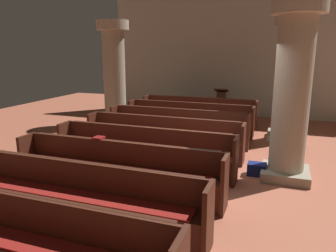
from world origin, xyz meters
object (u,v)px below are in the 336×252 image
Objects in this scene: pew_row_3 at (162,135)px; pillar_aisle_rear at (292,88)px; pew_row_1 at (189,117)px; lectern at (221,106)px; pew_row_0 at (198,110)px; pew_row_7 at (14,238)px; pillar_far_side at (114,71)px; pillar_aisle_side at (291,76)px; kneeler_box_navy at (257,169)px; pew_row_2 at (177,125)px; hymn_book at (99,138)px; pew_row_6 at (77,194)px; pew_row_5 at (116,167)px; pew_row_4 at (143,149)px.

pillar_aisle_rear reaches higher than pew_row_3.
pew_row_1 is 3.43× the size of lectern.
pew_row_0 is 4.86m from pillar_aisle_rear.
pew_row_7 is 1.13× the size of pillar_far_side.
kneeler_box_navy is at bearing -99.94° from pillar_aisle_side.
pew_row_2 is 1.13× the size of pillar_aisle_side.
kneeler_box_navy is at bearing 60.69° from pew_row_7.
hymn_book reaches higher than kneeler_box_navy.
kneeler_box_navy is at bearing 51.81° from pew_row_6.
lectern is at bearing 113.37° from pillar_aisle_rear.
pew_row_1 is 1.13× the size of pillar_far_side.
pew_row_1 is (0.00, -1.11, 0.00)m from pew_row_0.
pew_row_5 is 2.22m from pew_row_7.
pillar_aisle_rear is (2.70, -0.51, 1.24)m from pew_row_3.
pew_row_7 is at bearing -90.00° from pew_row_3.
pew_row_1 and pew_row_3 have the same top height.
pew_row_5 is at bearing -90.00° from pew_row_3.
pew_row_5 is at bearing -94.27° from lectern.
kneeler_box_navy is at bearing -14.49° from pew_row_3.
pew_row_2 is 4.45m from pew_row_6.
pew_row_3 and pew_row_7 have the same top height.
pew_row_4 is at bearing -95.10° from lectern.
pillar_far_side is (-2.65, 7.09, 1.24)m from pew_row_7.
pillar_far_side reaches higher than pew_row_6.
pillar_far_side is (-2.65, -0.69, 1.24)m from pew_row_0.
pew_row_0 is at bearing 90.00° from pew_row_5.
pew_row_5 is (0.00, -4.45, 0.00)m from pew_row_1.
pew_row_2 is at bearing -90.00° from pew_row_1.
pillar_aisle_side is 5.36m from pillar_far_side.
pillar_far_side reaches higher than kneeler_box_navy.
pillar_aisle_rear reaches higher than kneeler_box_navy.
pillar_aisle_side reaches higher than hymn_book.
pew_row_5 is at bearing -147.68° from pillar_aisle_rear.
pew_row_1 is 19.41× the size of hymn_book.
pew_row_7 is 9.02m from lectern.
pew_row_7 is at bearing -79.85° from hymn_book.
pew_row_2 is 3.33m from pew_row_5.
hymn_book is (2.22, -4.67, -0.82)m from pillar_far_side.
pew_row_3 is at bearing -44.91° from pillar_far_side.
hymn_book reaches higher than pew_row_3.
pew_row_5 is 6.81m from lectern.
pew_row_2 is at bearing 90.00° from pew_row_4.
lectern is at bearing 31.33° from pillar_far_side.
pew_row_1 is 1.13× the size of pillar_aisle_rear.
pew_row_7 is (0.00, -1.11, 0.00)m from pew_row_6.
lectern reaches higher than pew_row_2.
pew_row_0 is 1.00× the size of pew_row_3.
pew_row_1 is 5.56m from pew_row_6.
pew_row_5 is 1.00× the size of pew_row_7.
lectern is at bearing 67.60° from pew_row_0.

